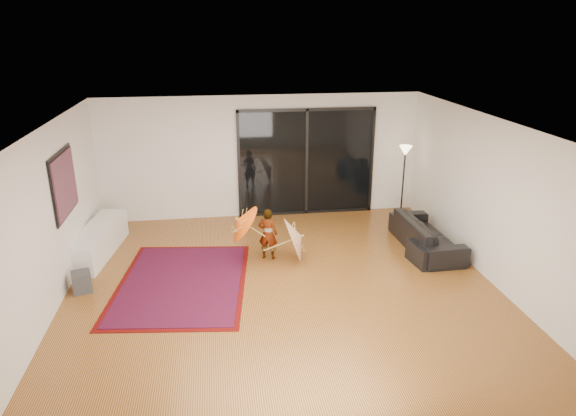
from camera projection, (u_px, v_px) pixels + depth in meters
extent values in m
plane|color=#AB672F|center=(283.00, 288.00, 8.46)|extent=(7.00, 7.00, 0.00)
plane|color=white|center=(283.00, 126.00, 7.54)|extent=(7.00, 7.00, 0.00)
plane|color=silver|center=(261.00, 157.00, 11.26)|extent=(7.00, 0.00, 7.00)
plane|color=silver|center=(334.00, 341.00, 4.74)|extent=(7.00, 0.00, 7.00)
plane|color=silver|center=(47.00, 223.00, 7.53)|extent=(0.00, 7.00, 7.00)
plane|color=silver|center=(492.00, 201.00, 8.48)|extent=(0.00, 7.00, 7.00)
cube|color=black|center=(306.00, 162.00, 11.42)|extent=(3.00, 0.04, 2.40)
cube|color=black|center=(307.00, 110.00, 11.00)|extent=(3.06, 0.06, 0.06)
cube|color=black|center=(306.00, 212.00, 11.80)|extent=(3.06, 0.06, 0.06)
cube|color=black|center=(307.00, 163.00, 11.40)|extent=(0.06, 0.06, 2.40)
cube|color=black|center=(64.00, 184.00, 8.36)|extent=(0.02, 1.28, 1.08)
cube|color=#1B453B|center=(65.00, 184.00, 8.36)|extent=(0.03, 1.18, 0.98)
cube|color=white|center=(99.00, 241.00, 9.62)|extent=(0.78, 2.04, 0.55)
cube|color=#424244|center=(82.00, 282.00, 8.32)|extent=(0.37, 0.37, 0.34)
cube|color=#520807|center=(182.00, 283.00, 8.63)|extent=(2.44, 3.17, 0.01)
cube|color=maroon|center=(182.00, 282.00, 8.62)|extent=(2.26, 2.99, 0.02)
imported|color=black|center=(426.00, 234.00, 9.87)|extent=(0.84, 2.02, 0.58)
cube|color=black|center=(430.00, 253.00, 9.31)|extent=(0.73, 0.73, 0.37)
cylinder|color=black|center=(400.00, 215.00, 11.65)|extent=(0.28, 0.28, 0.03)
cylinder|color=black|center=(403.00, 184.00, 11.40)|extent=(0.04, 0.04, 1.49)
cone|color=#FFD899|center=(406.00, 151.00, 11.14)|extent=(0.28, 0.28, 0.22)
imported|color=#999999|center=(268.00, 234.00, 9.39)|extent=(0.41, 0.34, 0.97)
cone|color=#EB570C|center=(238.00, 224.00, 9.18)|extent=(0.58, 0.74, 0.70)
cylinder|color=tan|center=(238.00, 241.00, 9.30)|extent=(0.42, 0.02, 0.31)
cylinder|color=tan|center=(237.00, 218.00, 9.15)|extent=(0.05, 0.02, 0.05)
cone|color=white|center=(302.00, 234.00, 9.32)|extent=(0.46, 0.86, 0.87)
cylinder|color=tan|center=(301.00, 253.00, 9.45)|extent=(0.53, 0.02, 0.21)
cylinder|color=tan|center=(302.00, 228.00, 9.28)|extent=(0.06, 0.02, 0.04)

